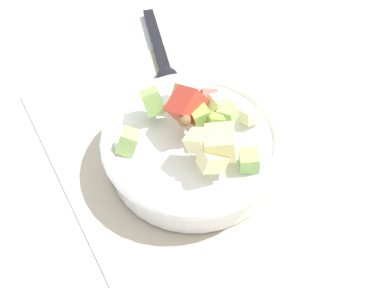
# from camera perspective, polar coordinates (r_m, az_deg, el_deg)

# --- Properties ---
(ground_plane) EXTENTS (2.40, 2.40, 0.00)m
(ground_plane) POSITION_cam_1_polar(r_m,az_deg,el_deg) (0.74, -0.11, -1.80)
(ground_plane) COLOR silver
(placemat) EXTENTS (0.48, 0.35, 0.01)m
(placemat) POSITION_cam_1_polar(r_m,az_deg,el_deg) (0.74, -0.11, -1.66)
(placemat) COLOR #BCB299
(placemat) RESTS_ON ground_plane
(salad_bowl) EXTENTS (0.25, 0.25, 0.12)m
(salad_bowl) POSITION_cam_1_polar(r_m,az_deg,el_deg) (0.70, 0.05, -0.21)
(salad_bowl) COLOR white
(salad_bowl) RESTS_ON placemat
(serving_spoon) EXTENTS (0.21, 0.08, 0.01)m
(serving_spoon) POSITION_cam_1_polar(r_m,az_deg,el_deg) (0.87, -3.20, 9.03)
(serving_spoon) COLOR black
(serving_spoon) RESTS_ON placemat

